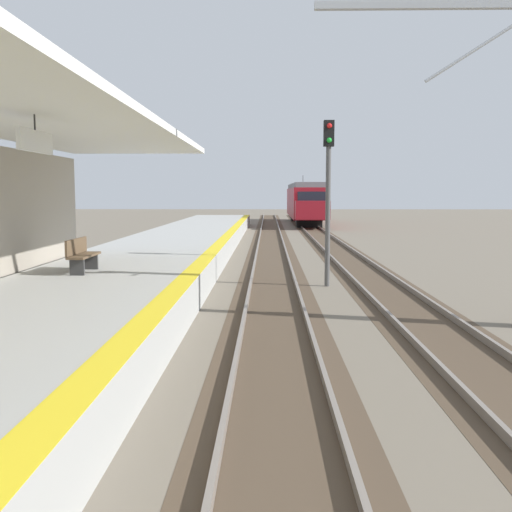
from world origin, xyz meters
The scene contains 6 objects.
station_platform centered at (-2.50, 16.00, 0.45)m, with size 5.00×80.00×0.91m.
track_pair_nearest_platform centered at (1.90, 20.00, 0.05)m, with size 2.34×120.00×0.16m.
track_pair_middle centered at (5.30, 20.00, 0.05)m, with size 2.34×120.00×0.16m.
approaching_train centered at (5.30, 57.30, 2.18)m, with size 2.93×19.60×4.76m.
rail_signal_post centered at (3.61, 18.55, 3.19)m, with size 0.32×0.34×5.20m.
platform_bench centered at (-3.13, 15.03, 1.37)m, with size 0.45×1.60×0.88m.
Camera 1 is at (1.73, -0.28, 2.95)m, focal length 41.84 mm.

